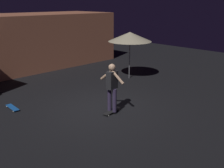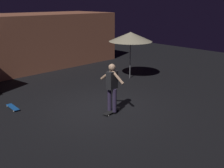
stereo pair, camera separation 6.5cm
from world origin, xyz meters
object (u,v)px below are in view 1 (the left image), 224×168
Objects in this scene: patio_umbrella at (130,37)px; skateboard_ridden at (112,111)px; skateboard_spare at (12,108)px; skater at (112,84)px.

patio_umbrella is 2.88× the size of skateboard_ridden.
patio_umbrella reaches higher than skateboard_ridden.
skateboard_spare is at bearing 177.96° from patio_umbrella.
skateboard_ridden is 0.48× the size of skater.
skateboard_ridden is 0.98m from skater.
skater is at bearing -49.66° from skateboard_spare.
skateboard_spare is 3.73m from skater.
patio_umbrella is 1.38× the size of skater.
skateboard_spare is (-2.33, 2.74, 0.00)m from skateboard_ridden.
skateboard_ridden is (-3.66, -2.53, -2.02)m from patio_umbrella.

